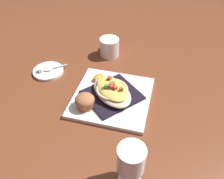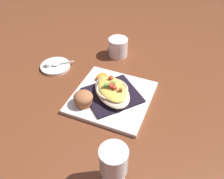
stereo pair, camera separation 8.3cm
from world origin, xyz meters
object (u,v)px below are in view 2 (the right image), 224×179
(stemmed_glass, at_px, (114,162))
(orange_garnish, at_px, (102,77))
(gratin_dish, at_px, (112,90))
(creamer_saucer, at_px, (55,66))
(square_plate, at_px, (112,97))
(coffee_mug, at_px, (118,48))
(muffin, at_px, (83,98))
(spoon, at_px, (56,64))
(creamer_cup_0, at_px, (48,65))

(stemmed_glass, bearing_deg, orange_garnish, -150.76)
(gratin_dish, relative_size, stemmed_glass, 1.48)
(creamer_saucer, bearing_deg, square_plate, 75.02)
(square_plate, relative_size, coffee_mug, 2.44)
(muffin, bearing_deg, creamer_saucer, -125.06)
(spoon, xyz_separation_m, creamer_cup_0, (0.02, -0.02, 0.00))
(gratin_dish, relative_size, creamer_saucer, 1.67)
(creamer_saucer, xyz_separation_m, creamer_cup_0, (0.02, -0.02, 0.01))
(gratin_dish, height_order, muffin, gratin_dish)
(creamer_cup_0, bearing_deg, spoon, 128.80)
(orange_garnish, bearing_deg, stemmed_glass, 29.24)
(square_plate, height_order, creamer_saucer, square_plate)
(creamer_saucer, bearing_deg, creamer_cup_0, -51.20)
(square_plate, distance_m, stemmed_glass, 0.32)
(stemmed_glass, xyz_separation_m, spoon, (-0.37, -0.42, -0.08))
(muffin, bearing_deg, coffee_mug, -177.41)
(muffin, bearing_deg, stemmed_glass, 43.82)
(gratin_dish, bearing_deg, creamer_saucer, -104.98)
(gratin_dish, distance_m, muffin, 0.10)
(muffin, height_order, spoon, muffin)
(coffee_mug, xyz_separation_m, creamer_saucer, (0.19, -0.20, -0.03))
(orange_garnish, xyz_separation_m, spoon, (-0.01, -0.21, -0.01))
(stemmed_glass, bearing_deg, creamer_cup_0, -128.07)
(creamer_saucer, relative_size, spoon, 1.40)
(coffee_mug, relative_size, creamer_saucer, 0.90)
(orange_garnish, relative_size, coffee_mug, 0.57)
(orange_garnish, bearing_deg, coffee_mug, -175.49)
(square_plate, relative_size, orange_garnish, 4.28)
(creamer_saucer, bearing_deg, coffee_mug, 133.28)
(creamer_cup_0, bearing_deg, coffee_mug, 132.87)
(square_plate, bearing_deg, creamer_cup_0, -100.99)
(square_plate, height_order, stemmed_glass, stemmed_glass)
(muffin, height_order, creamer_saucer, muffin)
(orange_garnish, relative_size, creamer_saucer, 0.51)
(muffin, relative_size, creamer_saucer, 0.54)
(creamer_cup_0, bearing_deg, stemmed_glass, 51.93)
(creamer_cup_0, bearing_deg, creamer_saucer, 128.80)
(creamer_saucer, height_order, creamer_cup_0, creamer_cup_0)
(muffin, bearing_deg, creamer_cup_0, -119.57)
(coffee_mug, bearing_deg, orange_garnish, 4.51)
(gratin_dish, bearing_deg, stemmed_glass, 24.18)
(gratin_dish, bearing_deg, muffin, -43.89)
(orange_garnish, xyz_separation_m, coffee_mug, (-0.20, -0.02, 0.01))
(orange_garnish, xyz_separation_m, stemmed_glass, (0.36, 0.20, 0.07))
(square_plate, bearing_deg, muffin, -43.88)
(coffee_mug, relative_size, creamer_cup_0, 4.59)
(square_plate, xyz_separation_m, gratin_dish, (0.00, 0.00, 0.03))
(gratin_dish, height_order, creamer_cup_0, gratin_dish)
(muffin, distance_m, orange_garnish, 0.15)
(gratin_dish, xyz_separation_m, creamer_cup_0, (-0.06, -0.31, -0.02))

